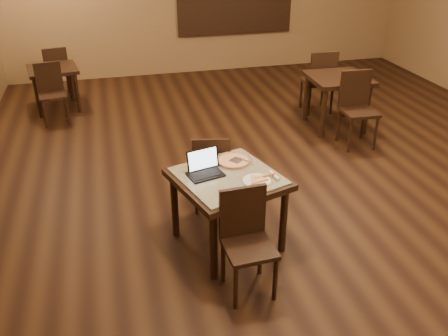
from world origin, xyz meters
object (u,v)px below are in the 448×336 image
object	(u,v)px
tiled_table	(228,185)
laptop	(204,167)
other_table_a_chair_near	(357,104)
other_table_a_chair_far	(320,78)
pizza_pan	(234,162)
other_table_b_chair_far	(57,70)
chair_main_near	(246,235)
other_table_a	(338,85)
other_table_b_chair_near	(51,89)
chair_main_far	(211,169)
other_table_b	(53,75)

from	to	relation	value
tiled_table	laptop	distance (m)	0.27
other_table_a_chair_near	other_table_a_chair_far	bearing A→B (deg)	92.32
laptop	other_table_a_chair_far	world-z (taller)	other_table_a_chair_far
laptop	pizza_pan	world-z (taller)	laptop
other_table_a_chair_near	other_table_b_chair_far	world-z (taller)	other_table_a_chair_near
other_table_b_chair_far	laptop	bearing A→B (deg)	99.37
chair_main_near	other_table_a	xyz separation A→B (m)	(2.32, 3.05, 0.13)
tiled_table	other_table_b_chair_near	bearing A→B (deg)	98.96
laptop	pizza_pan	xyz separation A→B (m)	(0.32, 0.14, -0.05)
other_table_a_chair_far	other_table_b_chair_near	xyz separation A→B (m)	(-4.14, 0.70, -0.07)
other_table_a_chair_near	chair_main_near	bearing A→B (deg)	-131.39
other_table_b_chair_near	chair_main_near	bearing A→B (deg)	-76.72
laptop	chair_main_near	bearing A→B (deg)	-88.87
chair_main_far	other_table_a_chair_far	bearing A→B (deg)	-122.02
other_table_a	other_table_b_chair_far	xyz separation A→B (m)	(-4.12, 2.36, -0.15)
other_table_a_chair_far	other_table_b_chair_near	bearing A→B (deg)	-7.59
chair_main_near	other_table_b_chair_near	xyz separation A→B (m)	(-1.83, 4.35, -0.01)
chair_main_near	other_table_a_chair_far	xyz separation A→B (m)	(2.32, 3.65, 0.05)
other_table_a	other_table_b	bearing A→B (deg)	158.13
other_table_a_chair_near	other_table_b_chair_near	distance (m)	4.56
laptop	other_table_a_chair_far	bearing A→B (deg)	35.29
pizza_pan	other_table_b_chair_far	xyz separation A→B (m)	(-1.92, 4.55, -0.25)
tiled_table	chair_main_far	xyz separation A→B (m)	(-0.02, 0.62, -0.15)
chair_main_far	other_table_a_chair_near	distance (m)	2.63
chair_main_near	laptop	size ratio (longest dim) A/B	2.58
other_table_b_chair_near	other_table_b_chair_far	world-z (taller)	same
pizza_pan	other_table_b_chair_near	distance (m)	4.01
chair_main_far	pizza_pan	xyz separation A→B (m)	(0.14, -0.38, 0.26)
chair_main_far	other_table_a	world-z (taller)	chair_main_far
chair_main_far	other_table_a_chair_far	world-z (taller)	other_table_a_chair_far
chair_main_far	other_table_a_chair_far	size ratio (longest dim) A/B	0.87
other_table_b	other_table_b_chair_far	bearing A→B (deg)	79.08
pizza_pan	other_table_a_chair_near	bearing A→B (deg)	35.98
chair_main_near	other_table_b_chair_far	world-z (taller)	chair_main_near
other_table_a_chair_near	other_table_b_chair_far	size ratio (longest dim) A/B	1.13
pizza_pan	other_table_a_chair_far	size ratio (longest dim) A/B	0.38
chair_main_far	laptop	world-z (taller)	laptop
laptop	other_table_a_chair_far	xyz separation A→B (m)	(2.51, 2.93, -0.24)
chair_main_far	other_table_a	distance (m)	2.96
tiled_table	other_table_b_chair_near	size ratio (longest dim) A/B	1.26
chair_main_near	other_table_a	size ratio (longest dim) A/B	1.06
other_table_a_chair_far	chair_main_near	bearing A→B (deg)	59.62
other_table_a_chair_near	other_table_a_chair_far	xyz separation A→B (m)	(-0.01, 1.20, 0.00)
other_table_b_chair_near	other_table_b_chair_far	xyz separation A→B (m)	(0.03, 1.06, 0.00)
other_table_b_chair_far	chair_main_near	bearing A→B (deg)	98.90
chair_main_near	other_table_a_chair_far	world-z (taller)	other_table_a_chair_far
laptop	pizza_pan	distance (m)	0.35
chair_main_near	other_table_b	bearing A→B (deg)	107.52
tiled_table	other_table_b	size ratio (longest dim) A/B	1.33
tiled_table	other_table_a	size ratio (longest dim) A/B	1.31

